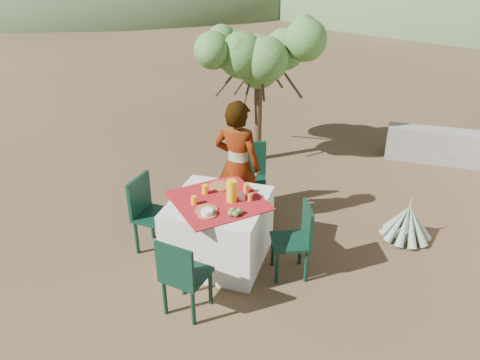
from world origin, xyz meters
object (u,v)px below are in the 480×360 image
at_px(chair_near, 182,274).
at_px(agave, 407,223).
at_px(chair_far, 249,175).
at_px(shrub_tree, 264,62).
at_px(person, 238,166).
at_px(chair_left, 149,211).
at_px(chair_right, 297,237).
at_px(table, 219,229).
at_px(juice_pitcher, 232,191).

xyz_separation_m(chair_near, agave, (2.08, 2.01, -0.26)).
height_order(chair_far, shrub_tree, shrub_tree).
bearing_deg(shrub_tree, person, -83.85).
bearing_deg(chair_left, chair_right, -84.65).
relative_size(table, chair_near, 1.51).
height_order(chair_near, agave, chair_near).
height_order(chair_far, agave, chair_far).
xyz_separation_m(table, person, (-0.01, 0.74, 0.45)).
bearing_deg(chair_far, chair_left, -142.74).
xyz_separation_m(shrub_tree, juice_pitcher, (0.38, -2.78, -0.72)).
bearing_deg(juice_pitcher, chair_right, -3.46).
xyz_separation_m(chair_near, shrub_tree, (-0.21, 3.77, 1.13)).
xyz_separation_m(chair_near, chair_right, (0.91, 0.94, -0.01)).
relative_size(table, chair_far, 1.35).
height_order(table, chair_right, chair_right).
xyz_separation_m(table, chair_near, (-0.02, -0.97, 0.10)).
distance_m(table, chair_left, 0.84).
bearing_deg(juice_pitcher, table, -171.25).
bearing_deg(juice_pitcher, person, 102.57).
bearing_deg(person, chair_near, 99.08).
height_order(chair_right, shrub_tree, shrub_tree).
relative_size(chair_far, juice_pitcher, 3.87).
distance_m(table, chair_right, 0.89).
distance_m(chair_near, juice_pitcher, 1.08).
bearing_deg(table, juice_pitcher, 8.75).
xyz_separation_m(table, chair_right, (0.89, -0.02, 0.09)).
height_order(person, shrub_tree, shrub_tree).
height_order(table, shrub_tree, shrub_tree).
relative_size(chair_near, agave, 1.32).
distance_m(chair_far, agave, 2.05).
relative_size(table, chair_right, 1.55).
xyz_separation_m(chair_near, person, (0.01, 1.70, 0.35)).
height_order(chair_left, juice_pitcher, juice_pitcher).
distance_m(chair_left, shrub_tree, 3.11).
distance_m(shrub_tree, agave, 3.20).
relative_size(shrub_tree, agave, 3.12).
height_order(chair_left, agave, chair_left).
relative_size(chair_far, chair_near, 1.12).
xyz_separation_m(chair_left, juice_pitcher, (0.98, 0.07, 0.38)).
xyz_separation_m(chair_near, juice_pitcher, (0.17, 0.99, 0.41)).
relative_size(agave, juice_pitcher, 2.62).
relative_size(chair_far, shrub_tree, 0.47).
height_order(table, juice_pitcher, juice_pitcher).
bearing_deg(shrub_tree, chair_right, -68.31).
height_order(person, juice_pitcher, person).
relative_size(chair_near, juice_pitcher, 3.46).
distance_m(chair_right, shrub_tree, 3.24).
bearing_deg(chair_right, agave, 110.41).
bearing_deg(table, chair_right, -1.39).
bearing_deg(chair_right, person, -152.16).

